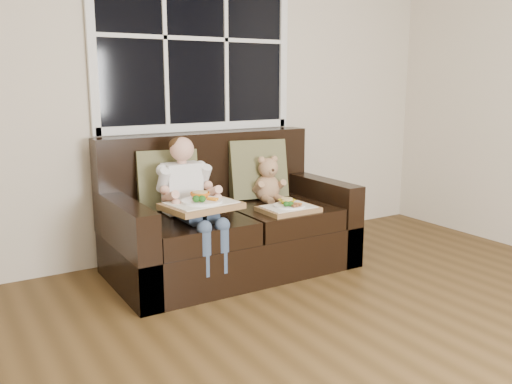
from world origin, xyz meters
TOP-DOWN VIEW (x-y plane):
  - room_walls at (0.00, 0.00)m, footprint 4.52×5.02m
  - window_back at (-0.01, 2.48)m, footprint 1.62×0.04m
  - loveseat at (-0.01, 2.02)m, footprint 1.70×0.92m
  - pillow_left at (-0.39, 2.17)m, footprint 0.45×0.27m
  - pillow_right at (0.34, 2.17)m, footprint 0.48×0.28m
  - child at (-0.36, 1.90)m, footprint 0.36×0.59m
  - teddy_bear at (0.37, 2.05)m, footprint 0.22×0.27m
  - tray_left at (-0.36, 1.71)m, footprint 0.50×0.41m
  - tray_right at (0.30, 1.68)m, footprint 0.39×0.30m

SIDE VIEW (x-z plane):
  - loveseat at x=-0.01m, z-range -0.17..0.79m
  - tray_right at x=0.30m, z-range 0.43..0.52m
  - tray_left at x=-0.36m, z-range 0.53..0.63m
  - teddy_bear at x=0.37m, z-range 0.41..0.77m
  - child at x=-0.36m, z-range 0.23..1.04m
  - pillow_left at x=-0.39m, z-range 0.44..0.87m
  - pillow_right at x=0.34m, z-range 0.44..0.90m
  - room_walls at x=0.00m, z-range 0.24..2.95m
  - window_back at x=-0.01m, z-range 0.96..2.33m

